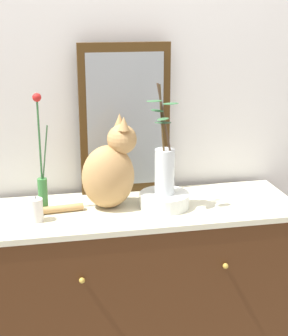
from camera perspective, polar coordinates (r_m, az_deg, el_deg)
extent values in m
cube|color=silver|center=(2.45, -1.45, 7.21)|extent=(4.40, 0.08, 2.60)
cube|color=#432410|center=(2.48, 0.00, -14.25)|extent=(1.34, 0.46, 0.87)
cube|color=beige|center=(2.27, 0.00, -4.63)|extent=(1.37, 0.47, 0.02)
sphere|color=#B79338|center=(2.10, -6.92, -12.33)|extent=(0.02, 0.02, 0.02)
sphere|color=#B79338|center=(2.22, 9.07, -10.72)|extent=(0.02, 0.02, 0.02)
cube|color=#412B11|center=(2.36, -2.13, 5.37)|extent=(0.42, 0.03, 0.70)
cube|color=gray|center=(2.35, -2.07, 5.30)|extent=(0.35, 0.01, 0.61)
ellipsoid|color=tan|center=(2.22, -4.00, -0.98)|extent=(0.25, 0.20, 0.28)
sphere|color=tan|center=(2.19, -2.48, 3.21)|extent=(0.13, 0.13, 0.13)
cone|color=tan|center=(2.21, -2.73, 5.36)|extent=(0.05, 0.05, 0.06)
cone|color=tan|center=(2.14, -2.26, 4.98)|extent=(0.05, 0.05, 0.06)
cylinder|color=tan|center=(2.23, -9.17, -4.49)|extent=(0.19, 0.05, 0.03)
cylinder|color=#337335|center=(2.24, -11.19, -2.95)|extent=(0.04, 0.04, 0.15)
cylinder|color=#2C5E30|center=(2.17, -11.55, 2.96)|extent=(0.01, 0.01, 0.33)
sphere|color=#AD1C1A|center=(2.13, -11.85, 7.70)|extent=(0.04, 0.04, 0.04)
cylinder|color=#325933|center=(2.18, -10.95, 1.74)|extent=(0.04, 0.01, 0.23)
cylinder|color=white|center=(2.26, 2.28, -3.58)|extent=(0.22, 0.22, 0.06)
cylinder|color=silver|center=(2.22, 2.32, -0.41)|extent=(0.09, 0.09, 0.20)
cylinder|color=#4A3727|center=(2.14, 2.42, 4.64)|extent=(0.08, 0.02, 0.36)
ellipsoid|color=#346139|center=(2.08, 2.12, 5.47)|extent=(0.08, 0.07, 0.01)
ellipsoid|color=#2E5D36|center=(2.08, 2.99, 7.17)|extent=(0.07, 0.05, 0.01)
cylinder|color=#4A361B|center=(2.15, 2.04, 4.55)|extent=(0.03, 0.04, 0.36)
ellipsoid|color=#315537|center=(2.11, 2.12, 5.08)|extent=(0.08, 0.05, 0.01)
ellipsoid|color=#2B5A34|center=(2.13, 1.48, 6.41)|extent=(0.07, 0.08, 0.01)
ellipsoid|color=#315F38|center=(2.09, 1.17, 7.47)|extent=(0.07, 0.04, 0.01)
cylinder|color=silver|center=(2.15, -11.91, -4.60)|extent=(0.06, 0.06, 0.10)
cylinder|color=black|center=(2.13, -12.00, -3.23)|extent=(0.00, 0.00, 0.01)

